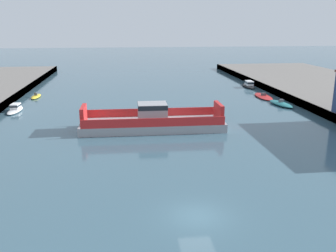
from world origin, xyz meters
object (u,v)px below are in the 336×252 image
(moored_boat_near_right, at_px, (36,96))
(moored_boat_mid_left, at_px, (15,109))
(moored_boat_far_left, at_px, (281,104))
(chain_ferry, at_px, (152,121))
(moored_boat_far_right, at_px, (263,96))
(moored_boat_mid_right, at_px, (249,85))

(moored_boat_near_right, height_order, moored_boat_mid_left, moored_boat_mid_left)
(moored_boat_mid_left, relative_size, moored_boat_far_left, 0.85)
(chain_ferry, height_order, moored_boat_far_left, chain_ferry)
(moored_boat_mid_left, distance_m, moored_boat_far_left, 43.71)
(chain_ferry, height_order, moored_boat_mid_left, chain_ferry)
(moored_boat_far_right, bearing_deg, moored_boat_mid_right, 84.91)
(moored_boat_mid_right, xyz_separation_m, moored_boat_far_right, (-1.03, -11.53, -0.35))
(moored_boat_near_right, xyz_separation_m, moored_boat_far_right, (42.62, -5.03, -0.03))
(moored_boat_near_right, distance_m, moored_boat_mid_right, 44.13)
(moored_boat_mid_right, bearing_deg, chain_ferry, -127.32)
(moored_boat_mid_right, bearing_deg, moored_boat_near_right, -171.53)
(chain_ferry, distance_m, moored_boat_near_right, 31.65)
(moored_boat_far_left, bearing_deg, moored_boat_mid_right, 87.94)
(moored_boat_mid_right, relative_size, moored_boat_far_left, 1.03)
(moored_boat_far_right, bearing_deg, moored_boat_far_left, -87.16)
(moored_boat_mid_left, relative_size, moored_boat_far_right, 0.74)
(moored_boat_mid_left, bearing_deg, moored_boat_far_left, -0.83)
(moored_boat_mid_left, xyz_separation_m, moored_boat_far_left, (43.71, -0.64, -0.17))
(moored_boat_mid_right, distance_m, moored_boat_far_left, 18.71)
(moored_boat_near_right, bearing_deg, moored_boat_far_right, -6.73)
(moored_boat_mid_left, bearing_deg, moored_boat_far_right, 8.58)
(moored_boat_far_left, height_order, moored_boat_far_right, moored_boat_far_left)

